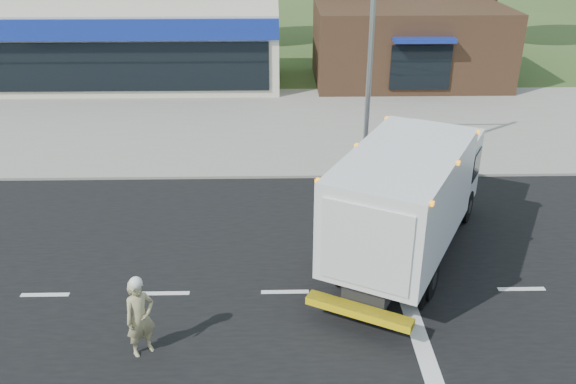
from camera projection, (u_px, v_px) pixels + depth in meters
The scene contains 10 objects.
ground at pixel (285, 292), 15.32m from camera, with size 120.00×120.00×0.00m, color #385123.
road_asphalt at pixel (285, 292), 15.32m from camera, with size 60.00×14.00×0.02m, color black.
sidewalk at pixel (281, 164), 22.70m from camera, with size 60.00×2.40×0.12m, color gray.
parking_apron at pixel (280, 116), 27.96m from camera, with size 60.00×9.00×0.02m, color gray.
lane_markings at pixel (344, 325), 14.12m from camera, with size 55.20×7.00×0.01m.
ems_box_truck at pixel (410, 193), 16.02m from camera, with size 5.69×7.91×3.41m.
emergency_worker at pixel (140, 317), 12.89m from camera, with size 0.79×0.75×1.93m.
retail_strip_mall at pixel (109, 46), 32.28m from camera, with size 18.00×6.20×4.00m.
brown_storefront at pixel (409, 45), 32.64m from camera, with size 10.00×6.70×4.00m.
traffic_signal_pole at pixel (352, 35), 20.11m from camera, with size 3.51×0.25×8.00m.
Camera 1 is at (-0.19, -12.75, 8.86)m, focal length 38.00 mm.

